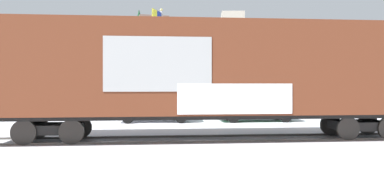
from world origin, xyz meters
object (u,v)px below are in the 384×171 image
freight_car (212,71)px  parked_car_green (256,107)px  parked_car_white (154,107)px  flagpole (160,47)px

freight_car → parked_car_green: size_ratio=3.76×
freight_car → parked_car_white: freight_car is taller
freight_car → parked_car_green: freight_car is taller
parked_car_white → parked_car_green: parked_car_green is taller
flagpole → parked_car_white: flagpole is taller
freight_car → parked_car_green: bearing=59.6°
freight_car → flagpole: 9.32m
freight_car → flagpole: (-1.79, 8.95, 1.85)m
flagpole → parked_car_green: bearing=-22.4°
parked_car_white → freight_car: bearing=-72.6°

